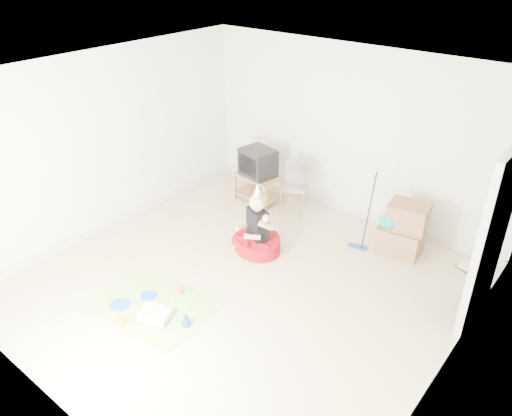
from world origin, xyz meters
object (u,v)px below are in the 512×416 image
Objects in this scene: cardboard_boxes at (402,229)px; seated_woman at (258,236)px; tv_stand at (258,186)px; birthday_cake at (155,316)px; folding_chair at (294,189)px; crt_tv at (258,163)px.

cardboard_boxes is 1.99m from seated_woman.
tv_stand reaches higher than birthday_cake.
seated_woman reaches higher than cardboard_boxes.
cardboard_boxes is at bearing 0.09° from folding_chair.
crt_tv reaches higher than tv_stand.
folding_chair is at bearing 101.17° from seated_woman.
cardboard_boxes is 3.47m from birthday_cake.
folding_chair is 0.81× the size of seated_woman.
tv_stand is 1.47m from seated_woman.
folding_chair is at bearing -179.91° from cardboard_boxes.
folding_chair is at bearing 94.35° from birthday_cake.
tv_stand is 2.49m from cardboard_boxes.
cardboard_boxes is 1.78× the size of birthday_cake.
tv_stand is 1.85× the size of birthday_cake.
crt_tv is 0.74m from folding_chair.
tv_stand is 1.48× the size of crt_tv.
seated_woman is at bearing 89.88° from birthday_cake.
folding_chair reaches higher than cardboard_boxes.
cardboard_boxes is at bearing 13.02° from crt_tv.
crt_tv is at bearing 128.65° from seated_woman.
tv_stand is 1.04× the size of cardboard_boxes.
crt_tv reaches higher than folding_chair.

